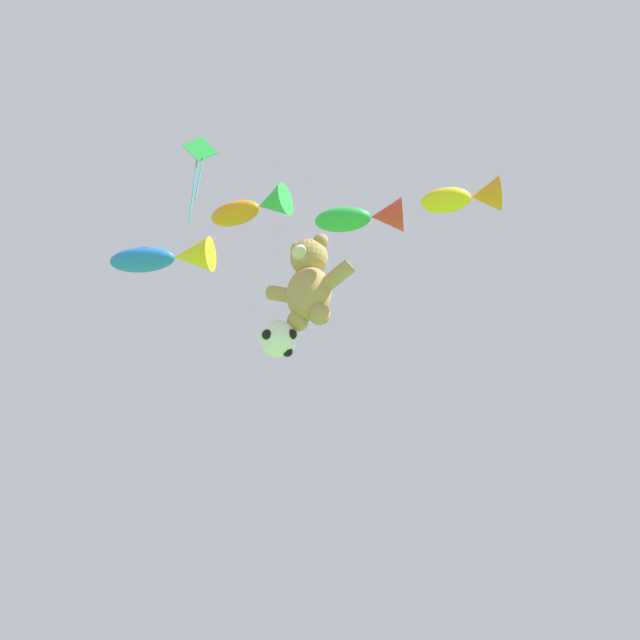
{
  "coord_description": "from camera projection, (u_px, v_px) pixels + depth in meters",
  "views": [
    {
      "loc": [
        6.55,
        -2.91,
        1.09
      ],
      "look_at": [
        0.9,
        5.88,
        6.62
      ],
      "focal_mm": 35.0,
      "sensor_mm": 36.0,
      "label": 1
    }
  ],
  "objects": [
    {
      "name": "soccer_ball_kite",
      "position": [
        278.0,
        339.0,
        12.41
      ],
      "size": [
        0.83,
        0.82,
        0.76
      ],
      "color": "white"
    },
    {
      "name": "teddy_bear_kite",
      "position": [
        309.0,
        282.0,
        12.78
      ],
      "size": [
        2.09,
        0.92,
        2.12
      ],
      "color": "tan"
    },
    {
      "name": "fish_kite_cobalt",
      "position": [
        167.0,
        258.0,
        13.96
      ],
      "size": [
        2.44,
        1.62,
        0.79
      ],
      "color": "blue"
    },
    {
      "name": "fish_kite_goldfin",
      "position": [
        466.0,
        198.0,
        11.37
      ],
      "size": [
        1.53,
        1.05,
        0.64
      ],
      "color": "yellow"
    },
    {
      "name": "fish_kite_emerald",
      "position": [
        365.0,
        218.0,
        12.5
      ],
      "size": [
        1.87,
        1.31,
        0.7
      ],
      "color": "green"
    },
    {
      "name": "fish_kite_tangerine",
      "position": [
        253.0,
        208.0,
        12.94
      ],
      "size": [
        1.83,
        0.87,
        0.69
      ],
      "color": "orange"
    },
    {
      "name": "diamond_kite",
      "position": [
        199.0,
        159.0,
        14.85
      ],
      "size": [
        0.57,
        0.66,
        2.53
      ],
      "color": "green"
    }
  ]
}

